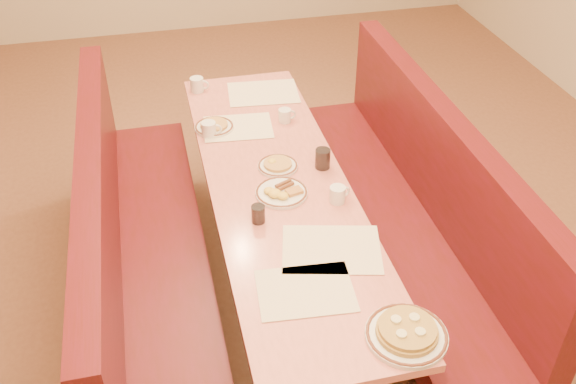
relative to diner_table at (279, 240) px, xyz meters
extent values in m
plane|color=#9E6647|center=(0.00, 0.00, -0.37)|extent=(8.00, 8.00, 0.00)
cube|color=black|center=(0.00, 0.00, -0.34)|extent=(0.55, 1.88, 0.06)
cube|color=black|center=(0.00, 0.00, -0.02)|extent=(0.15, 1.75, 0.71)
cube|color=#E87A6B|center=(0.00, 0.00, 0.36)|extent=(0.70, 2.50, 0.04)
cube|color=#4C3326|center=(-0.68, 0.00, -0.27)|extent=(0.55, 2.50, 0.20)
cube|color=#5B0F1B|center=(-0.68, 0.00, 0.00)|extent=(0.55, 2.50, 0.16)
cube|color=#5B0F1B|center=(-0.89, 0.00, 0.38)|extent=(0.12, 2.50, 0.60)
cube|color=#4C3326|center=(0.68, 0.00, -0.27)|extent=(0.55, 2.50, 0.20)
cube|color=#5B0F1B|center=(0.68, 0.00, 0.00)|extent=(0.55, 2.50, 0.16)
cube|color=#5B0F1B|center=(0.89, 0.00, 0.38)|extent=(0.12, 2.50, 0.60)
cube|color=#FFECC7|center=(-0.06, -0.77, 0.38)|extent=(0.42, 0.33, 0.00)
cube|color=#FFECC7|center=(0.12, -0.54, 0.38)|extent=(0.50, 0.42, 0.00)
cube|color=#FFECC7|center=(-0.11, 0.60, 0.38)|extent=(0.42, 0.33, 0.00)
cube|color=#FFECC7|center=(0.12, 0.98, 0.38)|extent=(0.47, 0.37, 0.00)
cylinder|color=white|center=(0.26, -1.09, 0.39)|extent=(0.32, 0.32, 0.02)
torus|color=brown|center=(0.26, -1.09, 0.40)|extent=(0.31, 0.31, 0.01)
cylinder|color=#B0883F|center=(0.26, -1.09, 0.41)|extent=(0.24, 0.24, 0.02)
cylinder|color=#B0883F|center=(0.26, -1.09, 0.43)|extent=(0.22, 0.22, 0.02)
cylinder|color=beige|center=(0.29, -1.06, 0.44)|extent=(0.04, 0.04, 0.01)
cylinder|color=beige|center=(0.22, -1.05, 0.44)|extent=(0.04, 0.04, 0.01)
cylinder|color=beige|center=(0.22, -1.13, 0.44)|extent=(0.04, 0.04, 0.01)
cylinder|color=beige|center=(0.29, -1.13, 0.44)|extent=(0.04, 0.04, 0.01)
cylinder|color=white|center=(0.00, -0.09, 0.38)|extent=(0.26, 0.26, 0.02)
torus|color=brown|center=(0.00, -0.09, 0.39)|extent=(0.26, 0.26, 0.01)
ellipsoid|color=yellow|center=(-0.05, -0.12, 0.41)|extent=(0.07, 0.07, 0.04)
ellipsoid|color=yellow|center=(-0.01, -0.14, 0.41)|extent=(0.06, 0.06, 0.03)
ellipsoid|color=yellow|center=(-0.07, -0.09, 0.41)|extent=(0.05, 0.05, 0.03)
cylinder|color=brown|center=(0.02, -0.07, 0.40)|extent=(0.09, 0.06, 0.02)
cylinder|color=brown|center=(0.02, -0.04, 0.40)|extent=(0.09, 0.06, 0.02)
cube|color=#E08A46|center=(0.05, -0.11, 0.40)|extent=(0.09, 0.07, 0.02)
cylinder|color=white|center=(0.03, 0.14, 0.38)|extent=(0.21, 0.21, 0.02)
torus|color=brown|center=(0.03, 0.14, 0.39)|extent=(0.21, 0.21, 0.01)
cylinder|color=#C38645|center=(0.03, 0.14, 0.40)|extent=(0.15, 0.15, 0.02)
ellipsoid|color=yellow|center=(0.00, 0.16, 0.41)|extent=(0.04, 0.04, 0.02)
cylinder|color=white|center=(-0.24, 0.62, 0.38)|extent=(0.22, 0.22, 0.02)
torus|color=brown|center=(-0.24, 0.62, 0.39)|extent=(0.22, 0.22, 0.01)
cylinder|color=#C38645|center=(-0.24, 0.62, 0.40)|extent=(0.16, 0.16, 0.02)
ellipsoid|color=yellow|center=(-0.27, 0.63, 0.41)|extent=(0.05, 0.05, 0.02)
cylinder|color=white|center=(0.25, -0.21, 0.42)|extent=(0.08, 0.08, 0.08)
torus|color=white|center=(0.29, -0.20, 0.42)|extent=(0.06, 0.03, 0.06)
cylinder|color=black|center=(0.25, -0.21, 0.45)|extent=(0.07, 0.07, 0.01)
cylinder|color=white|center=(-0.28, 0.54, 0.42)|extent=(0.08, 0.08, 0.09)
torus|color=white|center=(-0.24, 0.53, 0.42)|extent=(0.06, 0.02, 0.06)
cylinder|color=black|center=(-0.28, 0.54, 0.46)|extent=(0.07, 0.07, 0.01)
cylinder|color=white|center=(0.17, 0.60, 0.42)|extent=(0.07, 0.07, 0.08)
torus|color=white|center=(0.21, 0.60, 0.42)|extent=(0.06, 0.01, 0.06)
cylinder|color=black|center=(0.17, 0.60, 0.45)|extent=(0.06, 0.06, 0.01)
cylinder|color=white|center=(-0.28, 1.10, 0.42)|extent=(0.08, 0.08, 0.09)
torus|color=white|center=(-0.24, 1.09, 0.42)|extent=(0.07, 0.03, 0.06)
cylinder|color=black|center=(-0.28, 1.10, 0.46)|extent=(0.07, 0.07, 0.01)
cylinder|color=black|center=(-0.16, -0.27, 0.42)|extent=(0.06, 0.06, 0.09)
cylinder|color=silver|center=(-0.16, -0.27, 0.42)|extent=(0.06, 0.06, 0.09)
cylinder|color=black|center=(0.26, 0.09, 0.43)|extent=(0.07, 0.07, 0.11)
cylinder|color=silver|center=(0.26, 0.09, 0.43)|extent=(0.08, 0.08, 0.11)
camera|label=1|loc=(-0.56, -2.58, 2.28)|focal=40.00mm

